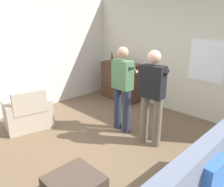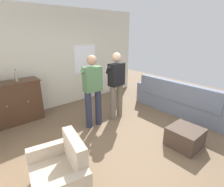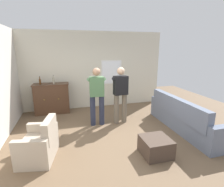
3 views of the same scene
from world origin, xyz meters
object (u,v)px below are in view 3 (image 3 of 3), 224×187
Objects in this scene: ottoman at (156,146)px; sideboard_cabinet at (52,98)px; couch at (181,118)px; person_standing_right at (120,92)px; person_standing_left at (97,94)px; armchair at (40,145)px; bottle_liquor_amber at (40,81)px; bottle_wine_green at (54,81)px.

sideboard_cabinet is at bearing 124.91° from ottoman.
couch is 1.83m from person_standing_right.
person_standing_left is at bearing 116.37° from ottoman.
sideboard_cabinet is (-3.48, 2.32, 0.18)m from couch.
armchair is at bearing 167.20° from ottoman.
couch is 1.54m from ottoman.
armchair is 0.59× the size of person_standing_left.
person_standing_right is (-0.20, 1.81, 0.75)m from ottoman.
couch is 9.66× the size of bottle_liquor_amber.
couch reaches higher than armchair.
couch is 2.64× the size of armchair.
sideboard_cabinet is 3.91m from ottoman.
armchair is 2.68m from sideboard_cabinet.
bottle_liquor_amber is 2.14m from person_standing_left.
person_standing_left is at bearing -47.68° from bottle_wine_green.
person_standing_left reaches higher than sideboard_cabinet.
bottle_wine_green is at bearing -17.81° from sideboard_cabinet.
bottle_wine_green is 0.17× the size of person_standing_left.
person_standing_right reaches higher than couch.
person_standing_right is at bearing 147.40° from couch.
ottoman is at bearing -83.53° from person_standing_right.
armchair is 2.57m from person_standing_right.
couch is 2.43m from person_standing_left.
sideboard_cabinet is at bearing 4.92° from bottle_liquor_amber.
armchair is 2.78m from bottle_liquor_amber.
couch is at bearing -32.60° from person_standing_right.
armchair is 1.69× the size of ottoman.
sideboard_cabinet is at bearing 162.19° from bottle_wine_green.
bottle_liquor_amber is 0.16× the size of person_standing_right.
sideboard_cabinet is 0.70× the size of person_standing_right.
armchair reaches higher than ottoman.
person_standing_right is (2.35, -1.36, -0.21)m from bottle_liquor_amber.
couch is at bearing -23.72° from person_standing_left.
ottoman is at bearing -51.15° from bottle_liquor_amber.
couch is at bearing -33.68° from sideboard_cabinet.
person_standing_left reaches higher than couch.
armchair is at bearing -92.39° from sideboard_cabinet.
couch reaches higher than ottoman.
ottoman is (2.23, -3.20, -0.33)m from sideboard_cabinet.
person_standing_left is at bearing 156.28° from couch.
ottoman is at bearing -144.95° from couch.
sideboard_cabinet is at bearing 87.61° from armchair.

